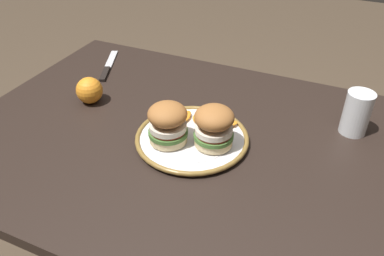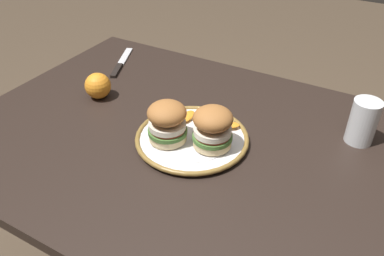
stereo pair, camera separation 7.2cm
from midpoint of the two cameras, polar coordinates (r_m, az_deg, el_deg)
name	(u,v)px [view 1 (the left image)]	position (r m, az deg, el deg)	size (l,w,h in m)	color
dining_table	(190,172)	(1.06, -2.20, -6.46)	(1.17, 0.83, 0.76)	black
dinner_plate	(192,138)	(0.97, -2.14, -1.54)	(0.28, 0.28, 0.02)	white
sandwich_half_left	(214,126)	(0.91, 0.93, 0.26)	(0.12, 0.12, 0.10)	beige
sandwich_half_right	(168,123)	(0.92, -5.79, 0.73)	(0.11, 0.11, 0.10)	beige
orange_peel_curled	(203,118)	(1.02, -0.37, 1.37)	(0.06, 0.06, 0.01)	orange
orange_peel_strip_long	(184,117)	(1.02, -3.19, 1.59)	(0.03, 0.06, 0.01)	orange
orange_peel_strip_short	(223,123)	(1.00, 2.49, 0.70)	(0.08, 0.06, 0.01)	orange
drinking_glass	(356,116)	(1.05, 20.88, 1.62)	(0.07, 0.07, 0.11)	white
whole_orange	(89,90)	(1.15, -16.42, 5.22)	(0.07, 0.07, 0.07)	orange
table_knife	(108,68)	(1.35, -13.64, 8.48)	(0.10, 0.21, 0.01)	silver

